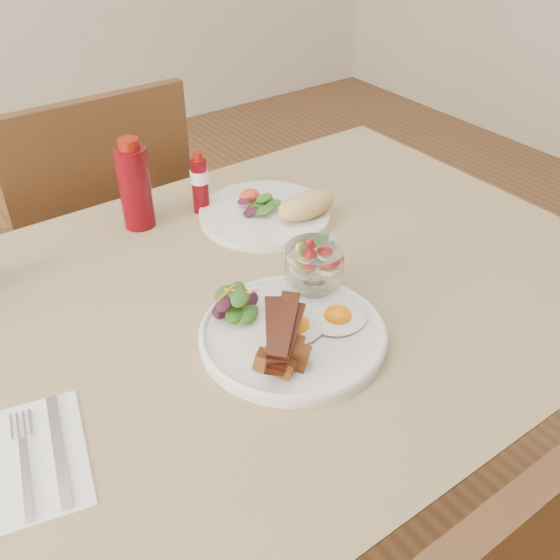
{
  "coord_description": "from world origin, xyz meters",
  "views": [
    {
      "loc": [
        -0.41,
        -0.68,
        1.37
      ],
      "look_at": [
        0.04,
        -0.06,
        0.82
      ],
      "focal_mm": 40.0,
      "sensor_mm": 36.0,
      "label": 1
    }
  ],
  "objects_px": {
    "main_plate": "(293,335)",
    "fruit_cup": "(314,263)",
    "table": "(240,344)",
    "hot_sauce_bottle": "(200,183)",
    "ketchup_bottle": "(135,186)",
    "chair_far": "(100,243)",
    "second_plate": "(275,211)"
  },
  "relations": [
    {
      "from": "table",
      "to": "chair_far",
      "type": "height_order",
      "value": "chair_far"
    },
    {
      "from": "table",
      "to": "second_plate",
      "type": "xyz_separation_m",
      "value": [
        0.2,
        0.18,
        0.11
      ]
    },
    {
      "from": "table",
      "to": "chair_far",
      "type": "distance_m",
      "value": 0.68
    },
    {
      "from": "chair_far",
      "to": "fruit_cup",
      "type": "xyz_separation_m",
      "value": [
        0.11,
        -0.72,
        0.3
      ]
    },
    {
      "from": "table",
      "to": "hot_sauce_bottle",
      "type": "height_order",
      "value": "hot_sauce_bottle"
    },
    {
      "from": "chair_far",
      "to": "fruit_cup",
      "type": "relative_size",
      "value": 9.87
    },
    {
      "from": "chair_far",
      "to": "main_plate",
      "type": "bearing_deg",
      "value": -88.65
    },
    {
      "from": "chair_far",
      "to": "ketchup_bottle",
      "type": "bearing_deg",
      "value": -93.22
    },
    {
      "from": "fruit_cup",
      "to": "second_plate",
      "type": "bearing_deg",
      "value": 68.42
    },
    {
      "from": "hot_sauce_bottle",
      "to": "fruit_cup",
      "type": "bearing_deg",
      "value": -89.48
    },
    {
      "from": "hot_sauce_bottle",
      "to": "second_plate",
      "type": "bearing_deg",
      "value": -47.84
    },
    {
      "from": "second_plate",
      "to": "ketchup_bottle",
      "type": "relative_size",
      "value": 1.46
    },
    {
      "from": "main_plate",
      "to": "ketchup_bottle",
      "type": "relative_size",
      "value": 1.59
    },
    {
      "from": "hot_sauce_bottle",
      "to": "ketchup_bottle",
      "type": "bearing_deg",
      "value": 169.63
    },
    {
      "from": "ketchup_bottle",
      "to": "chair_far",
      "type": "bearing_deg",
      "value": 86.78
    },
    {
      "from": "table",
      "to": "fruit_cup",
      "type": "height_order",
      "value": "fruit_cup"
    },
    {
      "from": "ketchup_bottle",
      "to": "main_plate",
      "type": "bearing_deg",
      "value": -85.08
    },
    {
      "from": "fruit_cup",
      "to": "ketchup_bottle",
      "type": "height_order",
      "value": "ketchup_bottle"
    },
    {
      "from": "main_plate",
      "to": "ketchup_bottle",
      "type": "distance_m",
      "value": 0.45
    },
    {
      "from": "table",
      "to": "ketchup_bottle",
      "type": "relative_size",
      "value": 7.54
    },
    {
      "from": "table",
      "to": "chair_far",
      "type": "xyz_separation_m",
      "value": [
        0.0,
        0.66,
        -0.14
      ]
    },
    {
      "from": "ketchup_bottle",
      "to": "hot_sauce_bottle",
      "type": "bearing_deg",
      "value": -10.37
    },
    {
      "from": "table",
      "to": "main_plate",
      "type": "bearing_deg",
      "value": -81.42
    },
    {
      "from": "chair_far",
      "to": "second_plate",
      "type": "height_order",
      "value": "chair_far"
    },
    {
      "from": "table",
      "to": "ketchup_bottle",
      "type": "xyz_separation_m",
      "value": [
        -0.02,
        0.32,
        0.17
      ]
    },
    {
      "from": "second_plate",
      "to": "ketchup_bottle",
      "type": "bearing_deg",
      "value": 149.28
    },
    {
      "from": "main_plate",
      "to": "fruit_cup",
      "type": "bearing_deg",
      "value": 35.36
    },
    {
      "from": "table",
      "to": "chair_far",
      "type": "bearing_deg",
      "value": 90.0
    },
    {
      "from": "table",
      "to": "ketchup_bottle",
      "type": "height_order",
      "value": "ketchup_bottle"
    },
    {
      "from": "second_plate",
      "to": "main_plate",
      "type": "bearing_deg",
      "value": -121.12
    },
    {
      "from": "second_plate",
      "to": "ketchup_bottle",
      "type": "distance_m",
      "value": 0.27
    },
    {
      "from": "hot_sauce_bottle",
      "to": "main_plate",
      "type": "bearing_deg",
      "value": -101.62
    }
  ]
}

